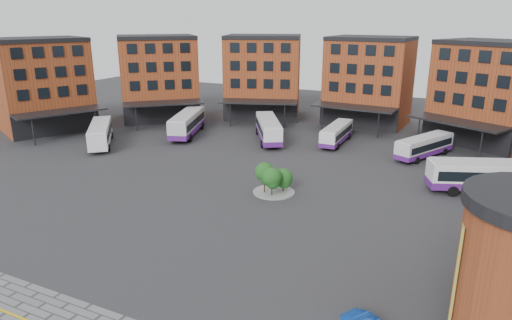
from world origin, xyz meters
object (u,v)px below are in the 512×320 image
at_px(tree_island, 274,178).
at_px(bus_a, 100,133).
at_px(bus_d, 337,133).
at_px(bus_f, 489,176).
at_px(bus_b, 187,123).
at_px(bus_c, 268,129).
at_px(bus_e, 424,146).

height_order(tree_island, bus_a, tree_island).
relative_size(tree_island, bus_a, 0.43).
height_order(bus_d, bus_f, bus_f).
relative_size(bus_b, bus_c, 1.10).
height_order(bus_b, bus_f, bus_b).
height_order(bus_e, bus_f, bus_f).
height_order(tree_island, bus_d, tree_island).
distance_m(tree_island, bus_d, 22.15).
height_order(bus_b, bus_e, bus_b).
xyz_separation_m(bus_b, bus_c, (12.75, 2.35, -0.09)).
bearing_deg(tree_island, bus_b, 142.46).
height_order(tree_island, bus_f, bus_f).
height_order(bus_a, bus_d, bus_a).
bearing_deg(bus_e, bus_a, -135.78).
relative_size(tree_island, bus_e, 0.44).
xyz_separation_m(bus_d, bus_f, (19.78, -12.02, 0.36)).
bearing_deg(bus_e, bus_f, -27.96).
height_order(tree_island, bus_c, tree_island).
bearing_deg(bus_c, tree_island, -95.14).
height_order(bus_d, bus_e, bus_e).
height_order(bus_c, bus_f, bus_f).
relative_size(bus_a, bus_f, 0.83).
distance_m(bus_e, bus_f, 12.74).
bearing_deg(bus_e, bus_c, -150.96).
distance_m(bus_b, bus_f, 42.67).
xyz_separation_m(bus_a, bus_f, (49.98, 3.64, -0.01)).
distance_m(bus_c, bus_f, 30.76).
bearing_deg(bus_d, bus_c, -163.89).
bearing_deg(bus_c, bus_b, 159.57).
relative_size(bus_d, bus_e, 0.98).
xyz_separation_m(tree_island, bus_a, (-29.90, 6.48, 0.11)).
relative_size(bus_b, bus_d, 1.28).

